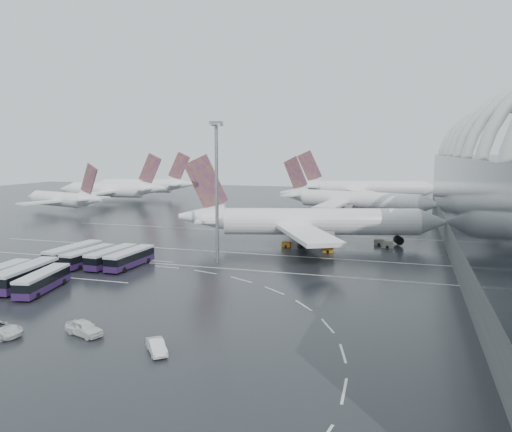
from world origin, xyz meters
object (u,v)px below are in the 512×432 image
(airliner_gate_b, at_px, (351,200))
(gse_cart_belly_b, at_px, (379,242))
(airliner_gate_c, at_px, (363,189))
(bus_row_near_a, at_px, (74,254))
(bus_row_near_d, at_px, (130,258))
(bus_row_far_c, at_px, (43,281))
(bus_row_near_b, at_px, (88,256))
(gse_cart_belly_c, at_px, (286,244))
(floodlight_mast, at_px, (217,175))
(bus_row_near_c, at_px, (112,257))
(van_curve_b, at_px, (84,328))
(jet_remote_far, at_px, (144,186))
(gse_cart_belly_a, at_px, (328,249))
(jet_remote_west, at_px, (64,200))
(van_curve_c, at_px, (157,346))
(gse_cart_belly_d, at_px, (387,245))
(airliner_main, at_px, (307,222))
(jet_remote_mid, at_px, (114,190))
(bus_row_far_b, at_px, (26,275))

(airliner_gate_b, bearing_deg, gse_cart_belly_b, -60.84)
(airliner_gate_c, distance_m, bus_row_near_a, 141.45)
(bus_row_near_d, relative_size, bus_row_far_c, 1.01)
(bus_row_near_b, bearing_deg, gse_cart_belly_c, -43.82)
(airliner_gate_b, bearing_deg, floodlight_mast, -85.29)
(bus_row_near_c, bearing_deg, van_curve_b, -149.07)
(bus_row_near_a, relative_size, bus_row_near_c, 1.09)
(van_curve_b, height_order, gse_cart_belly_c, van_curve_b)
(airliner_gate_c, relative_size, jet_remote_far, 1.26)
(bus_row_near_b, bearing_deg, floodlight_mast, -63.83)
(gse_cart_belly_a, relative_size, gse_cart_belly_b, 0.96)
(jet_remote_west, bearing_deg, bus_row_far_c, 141.74)
(bus_row_near_a, bearing_deg, van_curve_c, -130.93)
(bus_row_near_c, height_order, gse_cart_belly_d, bus_row_near_c)
(airliner_main, distance_m, bus_row_near_b, 47.79)
(airliner_main, relative_size, van_curve_b, 11.60)
(bus_row_far_c, distance_m, floodlight_mast, 35.28)
(floodlight_mast, distance_m, gse_cart_belly_d, 42.41)
(gse_cart_belly_a, bearing_deg, airliner_gate_c, 91.33)
(airliner_main, relative_size, van_curve_c, 13.62)
(jet_remote_far, xyz_separation_m, floodlight_mast, (81.55, -115.86, 11.32))
(bus_row_near_a, distance_m, floodlight_mast, 31.00)
(jet_remote_mid, relative_size, bus_row_far_b, 3.37)
(jet_remote_far, relative_size, bus_row_near_a, 3.49)
(jet_remote_west, xyz_separation_m, jet_remote_mid, (-1.45, 33.14, 0.82))
(bus_row_far_b, xyz_separation_m, bus_row_far_c, (4.43, -1.51, -0.19))
(airliner_gate_b, distance_m, bus_row_far_c, 112.32)
(bus_row_near_b, relative_size, gse_cart_belly_d, 5.06)
(jet_remote_west, xyz_separation_m, gse_cart_belly_a, (99.00, -42.40, -3.89))
(gse_cart_belly_a, relative_size, gse_cart_belly_d, 0.86)
(bus_row_far_b, bearing_deg, airliner_gate_c, -21.70)
(bus_row_near_c, bearing_deg, bus_row_near_d, -87.31)
(bus_row_near_d, relative_size, van_curve_b, 2.47)
(airliner_gate_b, xyz_separation_m, bus_row_near_b, (-38.35, -89.81, -3.21))
(bus_row_near_a, bearing_deg, van_curve_b, -138.98)
(bus_row_near_d, relative_size, van_curve_c, 2.90)
(bus_row_near_a, distance_m, bus_row_near_c, 8.03)
(airliner_gate_c, height_order, bus_row_near_d, airliner_gate_c)
(airliner_gate_c, height_order, jet_remote_far, airliner_gate_c)
(bus_row_far_b, height_order, bus_row_far_c, bus_row_far_b)
(airliner_main, height_order, bus_row_near_d, airliner_main)
(airliner_main, bearing_deg, gse_cart_belly_a, -65.51)
(bus_row_far_c, relative_size, gse_cart_belly_a, 5.91)
(jet_remote_west, height_order, van_curve_b, jet_remote_west)
(gse_cart_belly_d, bearing_deg, van_curve_b, -115.72)
(airliner_gate_c, relative_size, jet_remote_mid, 1.29)
(jet_remote_mid, bearing_deg, van_curve_c, 119.15)
(bus_row_near_b, distance_m, van_curve_b, 37.68)
(airliner_gate_b, height_order, airliner_gate_c, airliner_gate_c)
(bus_row_near_c, bearing_deg, jet_remote_mid, 35.32)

